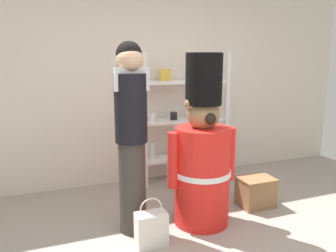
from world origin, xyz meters
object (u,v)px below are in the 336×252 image
merchandise_shelf (183,118)px  teddy_bear_guard (202,157)px  display_crate (256,192)px  person_shopper (131,131)px  shopping_bag (151,229)px

merchandise_shelf → teddy_bear_guard: merchandise_shelf is taller
merchandise_shelf → display_crate: 1.35m
person_shopper → display_crate: bearing=1.4°
teddy_bear_guard → display_crate: (0.73, 0.12, -0.51)m
person_shopper → shopping_bag: person_shopper is taller
teddy_bear_guard → display_crate: teddy_bear_guard is taller
teddy_bear_guard → shopping_bag: teddy_bear_guard is taller
teddy_bear_guard → person_shopper: person_shopper is taller
merchandise_shelf → person_shopper: size_ratio=0.96×
person_shopper → display_crate: person_shopper is taller
merchandise_shelf → shopping_bag: bearing=-122.3°
display_crate → person_shopper: bearing=-178.6°
person_shopper → display_crate: size_ratio=4.63×
merchandise_shelf → display_crate: merchandise_shelf is taller
shopping_bag → display_crate: size_ratio=1.17×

